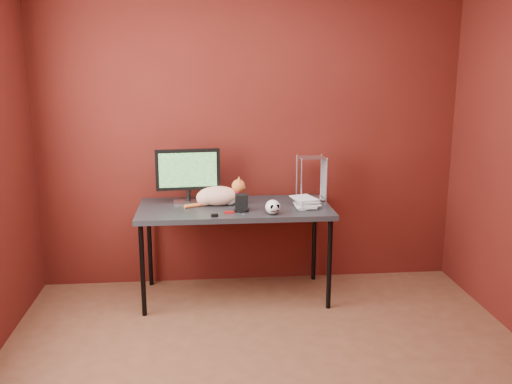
{
  "coord_description": "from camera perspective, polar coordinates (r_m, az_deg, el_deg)",
  "views": [
    {
      "loc": [
        -0.39,
        -2.95,
        1.87
      ],
      "look_at": [
        -0.0,
        1.15,
        0.91
      ],
      "focal_mm": 40.0,
      "sensor_mm": 36.0,
      "label": 1
    }
  ],
  "objects": [
    {
      "name": "book_stack",
      "position": [
        4.37,
        4.15,
        3.89
      ],
      "size": [
        0.21,
        0.25,
        0.85
      ],
      "rotation": [
        0.0,
        0.0,
        0.2
      ],
      "color": "beige",
      "rests_on": "desk"
    },
    {
      "name": "wire_rack",
      "position": [
        4.67,
        5.57,
        1.4
      ],
      "size": [
        0.22,
        0.18,
        0.36
      ],
      "rotation": [
        0.0,
        0.0,
        0.06
      ],
      "color": "#B8B8BD",
      "rests_on": "desk"
    },
    {
      "name": "cat",
      "position": [
        4.49,
        -3.79,
        -0.35
      ],
      "size": [
        0.48,
        0.18,
        0.23
      ],
      "rotation": [
        0.0,
        0.0,
        -0.02
      ],
      "color": "orange",
      "rests_on": "desk"
    },
    {
      "name": "skull_mug",
      "position": [
        4.22,
        1.69,
        -1.5
      ],
      "size": [
        0.11,
        0.12,
        0.11
      ],
      "rotation": [
        0.0,
        0.0,
        0.21
      ],
      "color": "silver",
      "rests_on": "desk"
    },
    {
      "name": "pocket_knife",
      "position": [
        4.27,
        -2.7,
        -2.04
      ],
      "size": [
        0.08,
        0.02,
        0.02
      ],
      "primitive_type": "cube",
      "rotation": [
        0.0,
        0.0,
        -0.05
      ],
      "color": "#9F0C0C",
      "rests_on": "desk"
    },
    {
      "name": "washer",
      "position": [
        4.25,
        -1.12,
        -2.17
      ],
      "size": [
        0.04,
        0.04,
        0.0
      ],
      "primitive_type": "cylinder",
      "color": "#B8B8BD",
      "rests_on": "desk"
    },
    {
      "name": "black_gadget",
      "position": [
        4.18,
        -4.16,
        -2.33
      ],
      "size": [
        0.05,
        0.04,
        0.02
      ],
      "primitive_type": "cube",
      "rotation": [
        0.0,
        0.0,
        0.16
      ],
      "color": "black",
      "rests_on": "desk"
    },
    {
      "name": "speaker",
      "position": [
        4.31,
        -1.46,
        -1.15
      ],
      "size": [
        0.11,
        0.11,
        0.13
      ],
      "rotation": [
        0.0,
        0.0,
        -0.02
      ],
      "color": "black",
      "rests_on": "desk"
    },
    {
      "name": "monitor",
      "position": [
        4.53,
        -6.82,
        1.86
      ],
      "size": [
        0.51,
        0.18,
        0.44
      ],
      "rotation": [
        0.0,
        0.0,
        0.08
      ],
      "color": "#B8B8BD",
      "rests_on": "desk"
    },
    {
      "name": "room",
      "position": [
        3.0,
        2.1,
        4.95
      ],
      "size": [
        3.52,
        3.52,
        2.61
      ],
      "color": "#59301E",
      "rests_on": "ground"
    },
    {
      "name": "desk",
      "position": [
        4.48,
        -2.14,
        -2.07
      ],
      "size": [
        1.5,
        0.7,
        0.75
      ],
      "color": "black",
      "rests_on": "ground"
    }
  ]
}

